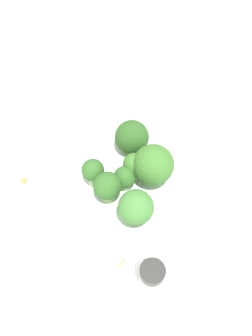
% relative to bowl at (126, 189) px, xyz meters
% --- Properties ---
extents(ground_plane, '(3.00, 3.00, 0.00)m').
position_rel_bowl_xyz_m(ground_plane, '(0.00, 0.00, -0.02)').
color(ground_plane, white).
extents(bowl, '(0.19, 0.19, 0.04)m').
position_rel_bowl_xyz_m(bowl, '(0.00, 0.00, 0.00)').
color(bowl, silver).
rests_on(bowl, ground_plane).
extents(broccoli_floret_0, '(0.04, 0.04, 0.06)m').
position_rel_bowl_xyz_m(broccoli_floret_0, '(-0.01, 0.04, 0.06)').
color(broccoli_floret_0, '#7A9E5B').
rests_on(broccoli_floret_0, bowl).
extents(broccoli_floret_1, '(0.03, 0.03, 0.05)m').
position_rel_bowl_xyz_m(broccoli_floret_1, '(0.00, -0.01, 0.05)').
color(broccoli_floret_1, '#84AD66').
rests_on(broccoli_floret_1, bowl).
extents(broccoli_floret_2, '(0.05, 0.05, 0.06)m').
position_rel_bowl_xyz_m(broccoli_floret_2, '(0.05, -0.04, 0.05)').
color(broccoli_floret_2, '#7A9E5B').
rests_on(broccoli_floret_2, bowl).
extents(broccoli_floret_3, '(0.03, 0.03, 0.05)m').
position_rel_bowl_xyz_m(broccoli_floret_3, '(0.02, 0.04, 0.05)').
color(broccoli_floret_3, '#84AD66').
rests_on(broccoli_floret_3, bowl).
extents(broccoli_floret_4, '(0.06, 0.06, 0.07)m').
position_rel_bowl_xyz_m(broccoli_floret_4, '(-0.02, -0.03, 0.06)').
color(broccoli_floret_4, '#84AD66').
rests_on(broccoli_floret_4, bowl).
extents(broccoli_floret_5, '(0.03, 0.03, 0.04)m').
position_rel_bowl_xyz_m(broccoli_floret_5, '(-0.01, 0.01, 0.05)').
color(broccoli_floret_5, '#84AD66').
rests_on(broccoli_floret_5, bowl).
extents(broccoli_floret_6, '(0.05, 0.05, 0.06)m').
position_rel_bowl_xyz_m(broccoli_floret_6, '(-0.06, 0.02, 0.06)').
color(broccoli_floret_6, '#7A9E5B').
rests_on(broccoli_floret_6, bowl).
extents(pepper_shaker, '(0.03, 0.03, 0.06)m').
position_rel_bowl_xyz_m(pepper_shaker, '(-0.14, 0.04, 0.01)').
color(pepper_shaker, '#B2B7BC').
rests_on(pepper_shaker, ground_plane).
extents(almond_crumb_0, '(0.01, 0.01, 0.01)m').
position_rel_bowl_xyz_m(almond_crumb_0, '(-0.09, 0.07, -0.02)').
color(almond_crumb_0, tan).
rests_on(almond_crumb_0, ground_plane).
extents(almond_crumb_1, '(0.01, 0.01, 0.01)m').
position_rel_bowl_xyz_m(almond_crumb_1, '(0.11, 0.13, -0.02)').
color(almond_crumb_1, '#AD7F4C').
rests_on(almond_crumb_1, ground_plane).
extents(almond_crumb_2, '(0.01, 0.01, 0.01)m').
position_rel_bowl_xyz_m(almond_crumb_2, '(-0.09, 0.06, -0.02)').
color(almond_crumb_2, olive).
rests_on(almond_crumb_2, ground_plane).
extents(almond_crumb_3, '(0.01, 0.01, 0.01)m').
position_rel_bowl_xyz_m(almond_crumb_3, '(0.11, 0.13, -0.02)').
color(almond_crumb_3, '#AD7F4C').
rests_on(almond_crumb_3, ground_plane).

